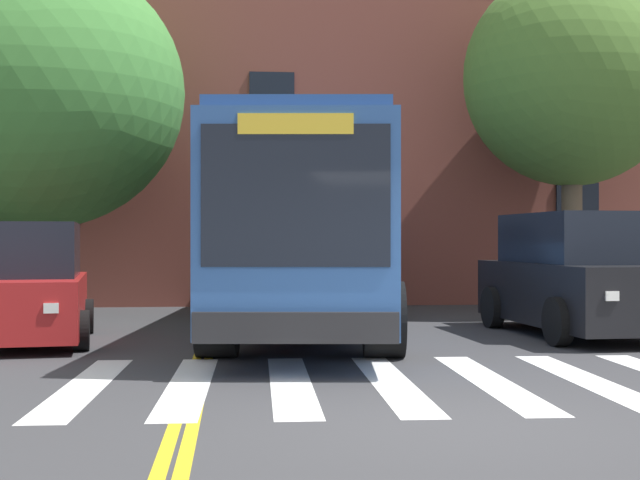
% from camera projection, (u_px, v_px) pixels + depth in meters
% --- Properties ---
extents(ground_plane, '(120.00, 120.00, 0.00)m').
position_uv_depth(ground_plane, '(453.00, 423.00, 7.92)').
color(ground_plane, '#38383A').
extents(crosswalk, '(9.75, 4.45, 0.01)m').
position_uv_depth(crosswalk, '(490.00, 381.00, 10.25)').
color(crosswalk, white).
rests_on(crosswalk, ground).
extents(lane_line_yellow_inner, '(0.12, 36.00, 0.01)m').
position_uv_depth(lane_line_yellow_inner, '(216.00, 300.00, 23.87)').
color(lane_line_yellow_inner, gold).
rests_on(lane_line_yellow_inner, ground).
extents(lane_line_yellow_outer, '(0.12, 36.00, 0.01)m').
position_uv_depth(lane_line_yellow_outer, '(222.00, 300.00, 23.88)').
color(lane_line_yellow_outer, gold).
rests_on(lane_line_yellow_outer, ground).
extents(city_bus, '(3.65, 11.43, 3.35)m').
position_uv_depth(city_bus, '(306.00, 229.00, 15.83)').
color(city_bus, '#2D5699').
rests_on(city_bus, ground).
extents(car_red_near_lane, '(2.44, 4.23, 1.90)m').
position_uv_depth(car_red_near_lane, '(25.00, 288.00, 14.07)').
color(car_red_near_lane, '#AD1E1E').
rests_on(car_red_near_lane, ground).
extents(car_black_far_lane, '(2.46, 4.83, 2.09)m').
position_uv_depth(car_black_far_lane, '(578.00, 277.00, 15.20)').
color(car_black_far_lane, black).
rests_on(car_black_far_lane, ground).
extents(street_tree_curbside_large, '(6.65, 6.92, 7.70)m').
position_uv_depth(street_tree_curbside_large, '(572.00, 78.00, 19.82)').
color(street_tree_curbside_large, brown).
rests_on(street_tree_curbside_large, ground).
extents(street_tree_curbside_small, '(8.52, 8.40, 7.60)m').
position_uv_depth(street_tree_curbside_small, '(38.00, 93.00, 18.74)').
color(street_tree_curbside_small, brown).
rests_on(street_tree_curbside_small, ground).
extents(building_facade, '(38.64, 7.41, 9.50)m').
position_uv_depth(building_facade, '(267.00, 130.00, 25.40)').
color(building_facade, brown).
rests_on(building_facade, ground).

